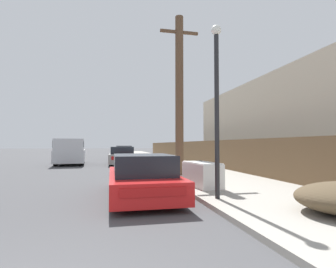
% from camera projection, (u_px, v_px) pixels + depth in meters
% --- Properties ---
extents(sidewalk_curb, '(4.20, 63.00, 0.12)m').
position_uv_depth(sidewalk_curb, '(156.00, 159.00, 25.56)').
color(sidewalk_curb, '#9E998E').
rests_on(sidewalk_curb, ground).
extents(discarded_fridge, '(0.91, 1.75, 0.81)m').
position_uv_depth(discarded_fridge, '(202.00, 174.00, 8.59)').
color(discarded_fridge, white).
rests_on(discarded_fridge, sidewalk_curb).
extents(parked_sports_car_red, '(1.79, 4.45, 1.21)m').
position_uv_depth(parked_sports_car_red, '(142.00, 177.00, 7.42)').
color(parked_sports_car_red, red).
rests_on(parked_sports_car_red, ground).
extents(car_parked_mid, '(2.00, 4.58, 1.33)m').
position_uv_depth(car_parked_mid, '(122.00, 156.00, 19.70)').
color(car_parked_mid, gray).
rests_on(car_parked_mid, ground).
extents(car_parked_far, '(1.88, 4.51, 1.38)m').
position_uv_depth(car_parked_far, '(124.00, 153.00, 27.96)').
color(car_parked_far, black).
rests_on(car_parked_far, ground).
extents(pickup_truck, '(2.50, 5.78, 1.89)m').
position_uv_depth(pickup_truck, '(70.00, 152.00, 19.60)').
color(pickup_truck, silver).
rests_on(pickup_truck, ground).
extents(utility_pole, '(1.80, 0.37, 7.32)m').
position_uv_depth(utility_pole, '(179.00, 93.00, 12.03)').
color(utility_pole, brown).
rests_on(utility_pole, sidewalk_curb).
extents(street_lamp, '(0.26, 0.26, 4.47)m').
position_uv_depth(street_lamp, '(217.00, 96.00, 6.74)').
color(street_lamp, '#232326').
rests_on(street_lamp, sidewalk_curb).
extents(wooden_fence, '(0.08, 37.59, 1.63)m').
position_uv_depth(wooden_fence, '(189.00, 151.00, 21.40)').
color(wooden_fence, brown).
rests_on(wooden_fence, sidewalk_curb).
extents(building_right_house, '(6.00, 15.41, 5.47)m').
position_uv_depth(building_right_house, '(285.00, 126.00, 17.68)').
color(building_right_house, beige).
rests_on(building_right_house, ground).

